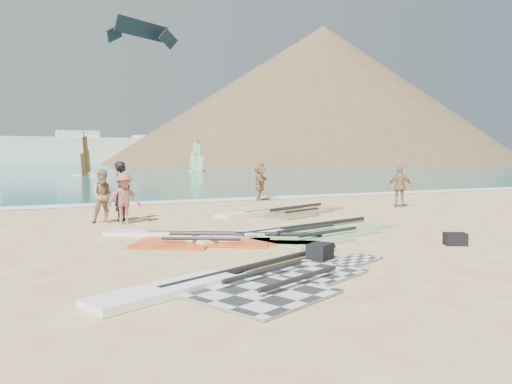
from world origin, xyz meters
name	(u,v)px	position (x,y,z in m)	size (l,w,h in m)	color
ground	(358,241)	(0.00, 0.00, 0.00)	(300.00, 300.00, 0.00)	#E2CA84
sea	(46,165)	(0.00, 132.00, 0.00)	(300.00, 240.00, 0.06)	#0D5F59
surf_line	(196,202)	(0.00, 12.30, 0.00)	(300.00, 1.20, 0.04)	white
headland_main	(322,163)	(85.00, 130.00, 0.00)	(143.00, 143.00, 45.00)	brown
headland_minor	(385,163)	(120.00, 140.00, 0.00)	(70.00, 70.00, 28.00)	brown
rig_grey	(242,282)	(-4.37, -2.65, 0.05)	(6.04, 3.71, 0.20)	#29292B
rig_green	(291,234)	(-1.11, 1.45, 0.05)	(6.65, 3.49, 0.21)	green
rig_orange	(277,213)	(0.98, 6.07, 0.05)	(5.87, 3.54, 0.20)	orange
rig_red	(189,238)	(-3.73, 2.03, 0.05)	(5.07, 4.19, 0.20)	red
gear_bag_near	(320,252)	(-2.14, -1.53, 0.17)	(0.53, 0.39, 0.34)	black
gear_bag_far	(455,239)	(1.69, -1.50, 0.15)	(0.49, 0.35, 0.30)	black
person_wetsuit	(122,191)	(-4.52, 6.47, 0.98)	(0.71, 0.47, 1.95)	black
beachgoer_left	(104,196)	(-5.14, 6.29, 0.85)	(0.82, 0.64, 1.70)	#A37D58
beachgoer_mid	(124,199)	(-4.62, 5.73, 0.80)	(1.04, 0.60, 1.60)	#995347
beachgoer_back	(400,187)	(6.76, 6.03, 0.86)	(1.01, 0.42, 1.72)	#996E46
beachgoer_right	(260,181)	(2.97, 11.50, 0.92)	(1.71, 0.54, 1.84)	#9E7555
windsurfer_centre	(85,163)	(-0.51, 48.11, 1.40)	(2.79, 3.03, 4.95)	white
windsurfer_right	(197,162)	(16.33, 59.17, 1.34)	(2.64, 2.91, 4.67)	white
kitesurf_kite	(142,31)	(4.01, 39.63, 14.38)	(6.63, 3.73, 2.40)	black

